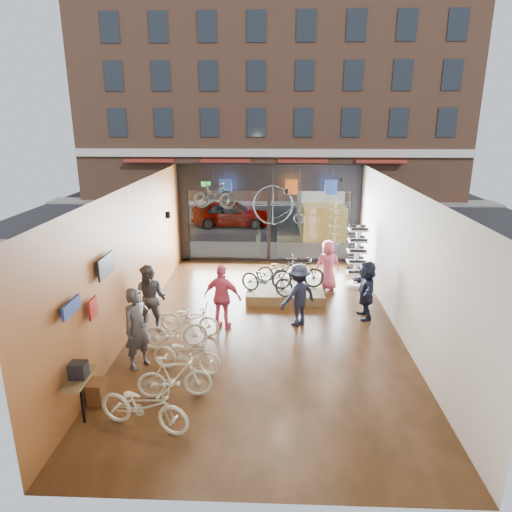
# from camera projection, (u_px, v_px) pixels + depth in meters

# --- Properties ---
(ground_plane) EXTENTS (7.00, 12.00, 0.04)m
(ground_plane) POSITION_uv_depth(u_px,v_px,m) (266.00, 326.00, 12.44)
(ground_plane) COLOR black
(ground_plane) RESTS_ON ground
(ceiling) EXTENTS (7.00, 12.00, 0.04)m
(ceiling) POSITION_uv_depth(u_px,v_px,m) (266.00, 186.00, 11.33)
(ceiling) COLOR black
(ceiling) RESTS_ON ground
(wall_left) EXTENTS (0.04, 12.00, 3.80)m
(wall_left) POSITION_uv_depth(u_px,v_px,m) (133.00, 258.00, 12.02)
(wall_left) COLOR #A15E2F
(wall_left) RESTS_ON ground
(wall_right) EXTENTS (0.04, 12.00, 3.80)m
(wall_right) POSITION_uv_depth(u_px,v_px,m) (402.00, 261.00, 11.75)
(wall_right) COLOR beige
(wall_right) RESTS_ON ground
(wall_back) EXTENTS (7.00, 0.04, 3.80)m
(wall_back) POSITION_uv_depth(u_px,v_px,m) (257.00, 391.00, 6.12)
(wall_back) COLOR beige
(wall_back) RESTS_ON ground
(storefront) EXTENTS (7.00, 0.26, 3.80)m
(storefront) POSITION_uv_depth(u_px,v_px,m) (269.00, 214.00, 17.63)
(storefront) COLOR black
(storefront) RESTS_ON ground
(exit_sign) EXTENTS (0.35, 0.06, 0.18)m
(exit_sign) POSITION_uv_depth(u_px,v_px,m) (206.00, 184.00, 17.27)
(exit_sign) COLOR #198C26
(exit_sign) RESTS_ON storefront
(street_road) EXTENTS (30.00, 18.00, 0.02)m
(street_road) POSITION_uv_depth(u_px,v_px,m) (271.00, 215.00, 26.79)
(street_road) COLOR black
(street_road) RESTS_ON ground
(sidewalk_near) EXTENTS (30.00, 2.40, 0.12)m
(sidewalk_near) POSITION_uv_depth(u_px,v_px,m) (269.00, 251.00, 19.30)
(sidewalk_near) COLOR slate
(sidewalk_near) RESTS_ON ground
(sidewalk_far) EXTENTS (30.00, 2.00, 0.12)m
(sidewalk_far) POSITION_uv_depth(u_px,v_px,m) (271.00, 202.00, 30.59)
(sidewalk_far) COLOR slate
(sidewalk_far) RESTS_ON ground
(opposite_building) EXTENTS (26.00, 5.00, 14.00)m
(opposite_building) POSITION_uv_depth(u_px,v_px,m) (273.00, 95.00, 30.99)
(opposite_building) COLOR brown
(opposite_building) RESTS_ON ground
(street_car) EXTENTS (4.03, 1.62, 1.37)m
(street_car) POSITION_uv_depth(u_px,v_px,m) (231.00, 213.00, 23.80)
(street_car) COLOR gray
(street_car) RESTS_ON street_road
(box_truck) EXTENTS (2.01, 6.04, 2.38)m
(box_truck) POSITION_uv_depth(u_px,v_px,m) (320.00, 208.00, 22.52)
(box_truck) COLOR silver
(box_truck) RESTS_ON street_road
(floor_bike_0) EXTENTS (1.88, 1.08, 0.94)m
(floor_bike_0) POSITION_uv_depth(u_px,v_px,m) (144.00, 406.00, 8.20)
(floor_bike_0) COLOR beige
(floor_bike_0) RESTS_ON ground_plane
(floor_bike_1) EXTENTS (1.56, 0.61, 0.91)m
(floor_bike_1) POSITION_uv_depth(u_px,v_px,m) (175.00, 377.00, 9.13)
(floor_bike_1) COLOR beige
(floor_bike_1) RESTS_ON ground_plane
(floor_bike_2) EXTENTS (1.72, 0.92, 0.86)m
(floor_bike_2) POSITION_uv_depth(u_px,v_px,m) (187.00, 354.00, 10.08)
(floor_bike_2) COLOR beige
(floor_bike_2) RESTS_ON ground_plane
(floor_bike_3) EXTENTS (1.64, 0.76, 0.95)m
(floor_bike_3) POSITION_uv_depth(u_px,v_px,m) (175.00, 330.00, 11.11)
(floor_bike_3) COLOR beige
(floor_bike_3) RESTS_ON ground_plane
(floor_bike_4) EXTENTS (1.70, 0.89, 0.85)m
(floor_bike_4) POSITION_uv_depth(u_px,v_px,m) (190.00, 319.00, 11.86)
(floor_bike_4) COLOR beige
(floor_bike_4) RESTS_ON ground_plane
(display_platform) EXTENTS (2.40, 1.80, 0.30)m
(display_platform) POSITION_uv_depth(u_px,v_px,m) (285.00, 291.00, 14.50)
(display_platform) COLOR brown
(display_platform) RESTS_ON ground_plane
(display_bike_left) EXTENTS (1.84, 1.32, 0.92)m
(display_bike_left) POSITION_uv_depth(u_px,v_px,m) (267.00, 279.00, 13.78)
(display_bike_left) COLOR black
(display_bike_left) RESTS_ON display_platform
(display_bike_mid) EXTENTS (1.74, 0.77, 1.01)m
(display_bike_mid) POSITION_uv_depth(u_px,v_px,m) (298.00, 273.00, 14.18)
(display_bike_mid) COLOR black
(display_bike_mid) RESTS_ON display_platform
(display_bike_right) EXTENTS (1.67, 0.82, 0.84)m
(display_bike_right) POSITION_uv_depth(u_px,v_px,m) (281.00, 269.00, 14.85)
(display_bike_right) COLOR black
(display_bike_right) RESTS_ON display_platform
(customer_0) EXTENTS (0.78, 0.82, 1.89)m
(customer_0) POSITION_uv_depth(u_px,v_px,m) (138.00, 328.00, 10.14)
(customer_0) COLOR #3F3F44
(customer_0) RESTS_ON ground_plane
(customer_1) EXTENTS (0.97, 0.81, 1.82)m
(customer_1) POSITION_uv_depth(u_px,v_px,m) (151.00, 299.00, 11.89)
(customer_1) COLOR #3F3F44
(customer_1) RESTS_ON ground_plane
(customer_2) EXTENTS (1.12, 0.70, 1.78)m
(customer_2) POSITION_uv_depth(u_px,v_px,m) (223.00, 297.00, 12.06)
(customer_2) COLOR #CC4C72
(customer_2) RESTS_ON ground_plane
(customer_3) EXTENTS (1.28, 1.18, 1.72)m
(customer_3) POSITION_uv_depth(u_px,v_px,m) (298.00, 295.00, 12.28)
(customer_3) COLOR #161C33
(customer_3) RESTS_ON ground_plane
(customer_4) EXTENTS (0.89, 0.65, 1.66)m
(customer_4) POSITION_uv_depth(u_px,v_px,m) (328.00, 265.00, 14.88)
(customer_4) COLOR #CC4C72
(customer_4) RESTS_ON ground_plane
(customer_5) EXTENTS (0.57, 1.57, 1.67)m
(customer_5) POSITION_uv_depth(u_px,v_px,m) (366.00, 290.00, 12.74)
(customer_5) COLOR #161C33
(customer_5) RESTS_ON ground_plane
(sunglasses_rack) EXTENTS (0.69, 0.60, 2.09)m
(sunglasses_rack) POSITION_uv_depth(u_px,v_px,m) (357.00, 256.00, 15.10)
(sunglasses_rack) COLOR white
(sunglasses_rack) RESTS_ON ground_plane
(wall_merch) EXTENTS (0.40, 2.40, 2.60)m
(wall_merch) POSITION_uv_depth(u_px,v_px,m) (88.00, 340.00, 8.84)
(wall_merch) COLOR navy
(wall_merch) RESTS_ON wall_left
(penny_farthing) EXTENTS (1.74, 0.06, 1.40)m
(penny_farthing) POSITION_uv_depth(u_px,v_px,m) (281.00, 206.00, 15.86)
(penny_farthing) COLOR black
(penny_farthing) RESTS_ON ceiling
(hung_bike) EXTENTS (1.64, 0.82, 0.95)m
(hung_bike) POSITION_uv_depth(u_px,v_px,m) (214.00, 194.00, 15.68)
(hung_bike) COLOR black
(hung_bike) RESTS_ON ceiling
(jersey_left) EXTENTS (0.45, 0.03, 0.55)m
(jersey_left) POSITION_uv_depth(u_px,v_px,m) (225.00, 187.00, 16.59)
(jersey_left) COLOR #1E3F99
(jersey_left) RESTS_ON ceiling
(jersey_mid) EXTENTS (0.45, 0.03, 0.55)m
(jersey_mid) POSITION_uv_depth(u_px,v_px,m) (292.00, 187.00, 16.50)
(jersey_mid) COLOR #CC5919
(jersey_mid) RESTS_ON ceiling
(jersey_right) EXTENTS (0.45, 0.03, 0.55)m
(jersey_right) POSITION_uv_depth(u_px,v_px,m) (331.00, 187.00, 16.44)
(jersey_right) COLOR #1E3F99
(jersey_right) RESTS_ON ceiling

